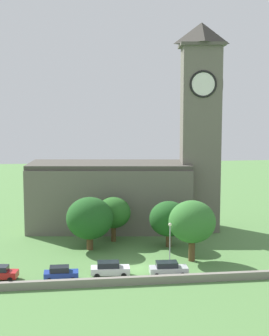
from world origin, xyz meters
TOP-DOWN VIEW (x-y plane):
  - ground_plane at (0.00, 15.00)m, footprint 200.00×200.00m
  - church at (2.81, 20.79)m, footprint 32.35×13.88m
  - quay_barrier at (0.00, -5.90)m, footprint 57.15×0.70m
  - car_blue at (-9.56, -3.37)m, footprint 4.08×2.17m
  - car_white at (-3.67, -2.58)m, footprint 4.81×2.49m
  - car_silver at (3.38, -3.39)m, footprint 4.70×2.31m
  - streetlamp_west_mid at (4.06, -0.98)m, footprint 0.44×0.44m
  - tree_by_tower at (-1.74, 13.27)m, footprint 5.20×5.20m
  - tree_churchyard at (7.67, 2.16)m, footprint 6.23×6.23m
  - tree_riverside_west at (5.96, 9.24)m, footprint 5.69×5.69m
  - tree_riverside_east at (-5.51, 9.29)m, footprint 6.67×6.67m

SIDE VIEW (x-z plane):
  - ground_plane at x=0.00m, z-range 0.00..0.00m
  - quay_barrier at x=0.00m, z-range 0.00..0.94m
  - car_blue at x=-9.56m, z-range 0.01..1.73m
  - car_silver at x=3.38m, z-range 0.01..1.78m
  - car_white at x=-3.67m, z-range 0.01..1.82m
  - streetlamp_west_mid at x=4.06m, z-range 1.10..7.10m
  - tree_riverside_west at x=5.96m, z-range 0.78..7.51m
  - tree_by_tower at x=-1.74m, z-range 1.01..7.80m
  - tree_riverside_east at x=-5.51m, z-range 0.77..8.35m
  - tree_churchyard at x=7.67m, z-range 1.22..9.35m
  - church at x=2.81m, z-range -7.81..25.68m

